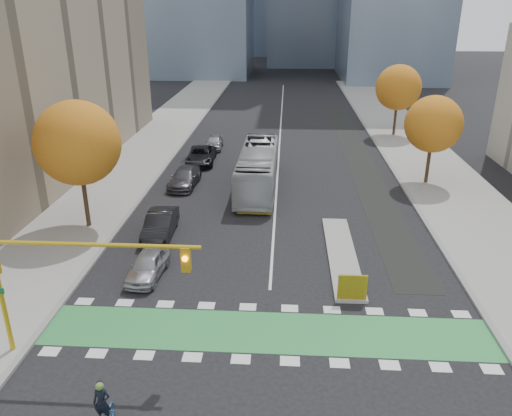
# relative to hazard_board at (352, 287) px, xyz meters

# --- Properties ---
(ground) EXTENTS (300.00, 300.00, 0.00)m
(ground) POSITION_rel_hazard_board_xyz_m (-4.00, -4.20, -0.80)
(ground) COLOR black
(ground) RESTS_ON ground
(sidewalk_west) EXTENTS (7.00, 120.00, 0.15)m
(sidewalk_west) POSITION_rel_hazard_board_xyz_m (-17.50, 15.80, -0.73)
(sidewalk_west) COLOR gray
(sidewalk_west) RESTS_ON ground
(sidewalk_east) EXTENTS (7.00, 120.00, 0.15)m
(sidewalk_east) POSITION_rel_hazard_board_xyz_m (9.50, 15.80, -0.73)
(sidewalk_east) COLOR gray
(sidewalk_east) RESTS_ON ground
(curb_west) EXTENTS (0.30, 120.00, 0.16)m
(curb_west) POSITION_rel_hazard_board_xyz_m (-14.00, 15.80, -0.73)
(curb_west) COLOR gray
(curb_west) RESTS_ON ground
(curb_east) EXTENTS (0.30, 120.00, 0.16)m
(curb_east) POSITION_rel_hazard_board_xyz_m (6.00, 15.80, -0.73)
(curb_east) COLOR gray
(curb_east) RESTS_ON ground
(bike_crossing) EXTENTS (20.00, 3.00, 0.01)m
(bike_crossing) POSITION_rel_hazard_board_xyz_m (-4.00, -2.70, -0.79)
(bike_crossing) COLOR #2D8A41
(bike_crossing) RESTS_ON ground
(centre_line) EXTENTS (0.15, 70.00, 0.01)m
(centre_line) POSITION_rel_hazard_board_xyz_m (-4.00, 35.80, -0.80)
(centre_line) COLOR silver
(centre_line) RESTS_ON ground
(bike_lane_paint) EXTENTS (2.50, 50.00, 0.01)m
(bike_lane_paint) POSITION_rel_hazard_board_xyz_m (3.50, 25.80, -0.80)
(bike_lane_paint) COLOR black
(bike_lane_paint) RESTS_ON ground
(median_island) EXTENTS (1.60, 10.00, 0.16)m
(median_island) POSITION_rel_hazard_board_xyz_m (0.00, 4.80, -0.72)
(median_island) COLOR gray
(median_island) RESTS_ON ground
(hazard_board) EXTENTS (1.40, 0.12, 1.30)m
(hazard_board) POSITION_rel_hazard_board_xyz_m (0.00, 0.00, 0.00)
(hazard_board) COLOR yellow
(hazard_board) RESTS_ON median_island
(tree_west) EXTENTS (5.20, 5.20, 8.22)m
(tree_west) POSITION_rel_hazard_board_xyz_m (-16.00, 7.80, 4.82)
(tree_west) COLOR #332114
(tree_west) RESTS_ON ground
(tree_east_near) EXTENTS (4.40, 4.40, 7.08)m
(tree_east_near) POSITION_rel_hazard_board_xyz_m (8.00, 17.80, 4.06)
(tree_east_near) COLOR #332114
(tree_east_near) RESTS_ON ground
(tree_east_far) EXTENTS (4.80, 4.80, 7.65)m
(tree_east_far) POSITION_rel_hazard_board_xyz_m (8.50, 33.80, 4.44)
(tree_east_far) COLOR #332114
(tree_east_far) RESTS_ON ground
(traffic_signal_west) EXTENTS (8.53, 0.56, 5.20)m
(traffic_signal_west) POSITION_rel_hazard_board_xyz_m (-11.93, -4.71, 3.23)
(traffic_signal_west) COLOR #BF9914
(traffic_signal_west) RESTS_ON ground
(cyclist) EXTENTS (0.66, 1.81, 2.07)m
(cyclist) POSITION_rel_hazard_board_xyz_m (-9.23, -8.58, -0.11)
(cyclist) COLOR #1F568F
(cyclist) RESTS_ON ground
(bus) EXTENTS (2.90, 11.77, 3.27)m
(bus) POSITION_rel_hazard_board_xyz_m (-5.48, 15.93, 0.84)
(bus) COLOR #B2B7BA
(bus) RESTS_ON ground
(parked_car_a) EXTENTS (1.87, 4.03, 1.34)m
(parked_car_a) POSITION_rel_hazard_board_xyz_m (-10.50, 1.83, -0.13)
(parked_car_a) COLOR #ABAAB0
(parked_car_a) RESTS_ON ground
(parked_car_b) EXTENTS (1.76, 4.67, 1.52)m
(parked_car_b) POSITION_rel_hazard_board_xyz_m (-11.04, 6.83, -0.04)
(parked_car_b) COLOR black
(parked_car_b) RESTS_ON ground
(parked_car_c) EXTENTS (2.23, 4.98, 1.42)m
(parked_car_c) POSITION_rel_hazard_board_xyz_m (-11.32, 16.12, -0.09)
(parked_car_c) COLOR #454449
(parked_car_c) RESTS_ON ground
(parked_car_d) EXTENTS (2.64, 5.32, 1.45)m
(parked_car_d) POSITION_rel_hazard_board_xyz_m (-11.03, 22.35, -0.07)
(parked_car_d) COLOR black
(parked_car_d) RESTS_ON ground
(parked_car_e) EXTENTS (1.72, 3.96, 1.33)m
(parked_car_e) POSITION_rel_hazard_board_xyz_m (-10.50, 27.35, -0.14)
(parked_car_e) COLOR #A1A1A6
(parked_car_e) RESTS_ON ground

